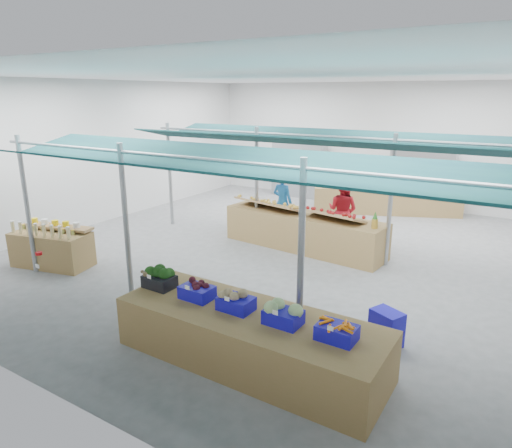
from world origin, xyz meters
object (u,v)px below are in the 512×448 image
at_px(veg_counter, 249,338).
at_px(vendor_left, 282,202).
at_px(bottle_shelf, 53,247).
at_px(vendor_right, 342,210).
at_px(fruit_counter, 303,231).
at_px(crate_stack, 386,328).

distance_m(veg_counter, vendor_left, 6.74).
height_order(bottle_shelf, vendor_right, vendor_right).
distance_m(fruit_counter, vendor_right, 1.31).
relative_size(veg_counter, vendor_left, 2.38).
distance_m(bottle_shelf, fruit_counter, 5.95).
xyz_separation_m(fruit_counter, crate_stack, (3.14, -3.49, -0.17)).
bearing_deg(veg_counter, bottle_shelf, 171.25).
xyz_separation_m(bottle_shelf, vendor_left, (3.16, 5.16, 0.41)).
bearing_deg(veg_counter, crate_stack, 44.89).
distance_m(veg_counter, vendor_right, 6.22).
bearing_deg(vendor_right, veg_counter, 104.58).
xyz_separation_m(bottle_shelf, vendor_right, (4.96, 5.16, 0.41)).
relative_size(vendor_left, vendor_right, 1.00).
xyz_separation_m(fruit_counter, vendor_left, (-1.20, 1.10, 0.39)).
bearing_deg(bottle_shelf, veg_counter, -22.67).
bearing_deg(crate_stack, bottle_shelf, -175.70).
bearing_deg(veg_counter, vendor_right, 99.57).
bearing_deg(vendor_left, bottle_shelf, 64.08).
relative_size(veg_counter, crate_stack, 7.06).
xyz_separation_m(crate_stack, vendor_right, (-2.54, 4.59, 0.56)).
xyz_separation_m(vendor_left, vendor_right, (1.80, 0.00, 0.00)).
height_order(bottle_shelf, vendor_left, vendor_left).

